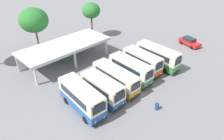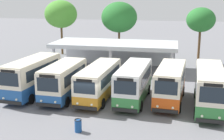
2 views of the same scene
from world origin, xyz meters
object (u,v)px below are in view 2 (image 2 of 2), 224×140
Objects in this scene: city_bus_middle_cream at (99,81)px; waiting_chair_middle_seat at (119,66)px; city_bus_far_end_green at (209,87)px; waiting_chair_second_from_end at (114,65)px; litter_bin_apron at (78,126)px; waiting_chair_end_by_column at (110,65)px; city_bus_nearest_orange at (33,76)px; city_bus_fifth_blue at (170,83)px; city_bus_second_in_row at (63,80)px; city_bus_fourth_amber at (134,82)px.

waiting_chair_middle_seat is (-0.25, 10.95, -1.14)m from city_bus_middle_cream.
city_bus_middle_cream is at bearing 176.21° from city_bus_far_end_green.
waiting_chair_middle_seat is (0.57, 0.07, 0.00)m from waiting_chair_second_from_end.
litter_bin_apron is at bearing -86.54° from waiting_chair_second_from_end.
litter_bin_apron is at bearing -145.19° from city_bus_far_end_green.
city_bus_middle_cream is 9.20× the size of waiting_chair_end_by_column.
waiting_chair_middle_seat is at bearing 129.70° from city_bus_far_end_green.
city_bus_nearest_orange reaches higher than waiting_chair_end_by_column.
city_bus_second_in_row is at bearing -175.23° from city_bus_fifth_blue.
city_bus_middle_cream is 9.20× the size of waiting_chair_middle_seat.
city_bus_fifth_blue reaches higher than city_bus_middle_cream.
waiting_chair_second_from_end is at bearing 78.70° from city_bus_second_in_row.
waiting_chair_end_by_column is at bearing 125.27° from city_bus_fifth_blue.
waiting_chair_end_by_column is at bearing 81.52° from city_bus_second_in_row.
city_bus_fourth_amber is 8.21× the size of litter_bin_apron.
waiting_chair_middle_seat is (2.87, 11.58, -1.22)m from city_bus_second_in_row.
city_bus_far_end_green is 11.18m from litter_bin_apron.
city_bus_middle_cream is at bearing -85.69° from waiting_chair_second_from_end.
waiting_chair_second_from_end is (2.30, 11.51, -1.22)m from city_bus_second_in_row.
waiting_chair_end_by_column is at bearing 112.26° from city_bus_fourth_amber.
city_bus_fourth_amber is at bearing 5.01° from city_bus_second_in_row.
city_bus_nearest_orange is at bearing -115.84° from waiting_chair_second_from_end.
waiting_chair_end_by_column and waiting_chair_second_from_end have the same top height.
waiting_chair_end_by_column is (-1.39, 10.95, -1.14)m from city_bus_middle_cream.
city_bus_fifth_blue is at bearing 4.77° from city_bus_second_in_row.
city_bus_second_in_row is at bearing -5.77° from city_bus_nearest_orange.
waiting_chair_end_by_column is (-4.51, 11.03, -1.24)m from city_bus_fourth_amber.
city_bus_middle_cream reaches higher than waiting_chair_end_by_column.
city_bus_far_end_green is 8.88× the size of litter_bin_apron.
city_bus_far_end_green is 15.85m from waiting_chair_end_by_column.
city_bus_fifth_blue reaches higher than waiting_chair_second_from_end.
city_bus_nearest_orange is 0.93× the size of city_bus_far_end_green.
city_bus_second_in_row is 7.70× the size of waiting_chair_second_from_end.
city_bus_second_in_row is 3.18m from city_bus_middle_cream.
city_bus_second_in_row reaches higher than city_bus_middle_cream.
litter_bin_apron is at bearing -61.88° from city_bus_second_in_row.
city_bus_fourth_amber is 11.60m from waiting_chair_middle_seat.
city_bus_nearest_orange is 1.06× the size of city_bus_fifth_blue.
city_bus_far_end_green reaches higher than city_bus_second_in_row.
city_bus_fourth_amber is at bearing -1.49° from city_bus_middle_cream.
city_bus_nearest_orange reaches higher than waiting_chair_middle_seat.
waiting_chair_second_from_end is at bearing 94.31° from city_bus_middle_cream.
city_bus_fourth_amber reaches higher than waiting_chair_second_from_end.
city_bus_fourth_amber reaches higher than city_bus_second_in_row.
city_bus_second_in_row is at bearing -168.62° from city_bus_middle_cream.
city_bus_nearest_orange is 12.51m from waiting_chair_second_from_end.
city_bus_fourth_amber reaches higher than waiting_chair_end_by_column.
litter_bin_apron is (-9.10, -6.33, -1.40)m from city_bus_far_end_green.
city_bus_far_end_green is (6.24, -0.54, 0.10)m from city_bus_fourth_amber.
waiting_chair_middle_seat is (5.99, 11.27, -1.35)m from city_bus_nearest_orange.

